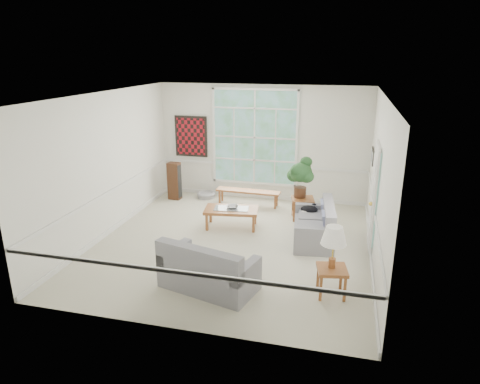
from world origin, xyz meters
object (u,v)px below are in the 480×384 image
(loveseat_right, at_px, (314,222))
(end_table, at_px, (302,208))
(coffee_table, at_px, (231,218))
(side_table, at_px, (331,281))
(loveseat_front, at_px, (209,265))

(loveseat_right, relative_size, end_table, 2.97)
(coffee_table, bearing_deg, side_table, -53.73)
(coffee_table, distance_m, end_table, 1.74)
(loveseat_right, relative_size, loveseat_front, 0.97)
(coffee_table, bearing_deg, end_table, 23.31)
(loveseat_right, relative_size, side_table, 3.17)
(loveseat_right, bearing_deg, loveseat_front, -129.23)
(loveseat_front, bearing_deg, side_table, 22.38)
(side_table, bearing_deg, end_table, 104.05)
(end_table, bearing_deg, loveseat_right, -73.41)
(loveseat_right, xyz_separation_m, loveseat_front, (-1.52, -2.32, 0.01))
(coffee_table, height_order, end_table, end_table)
(loveseat_front, height_order, side_table, loveseat_front)
(loveseat_right, height_order, coffee_table, loveseat_right)
(loveseat_right, bearing_deg, side_table, -83.42)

